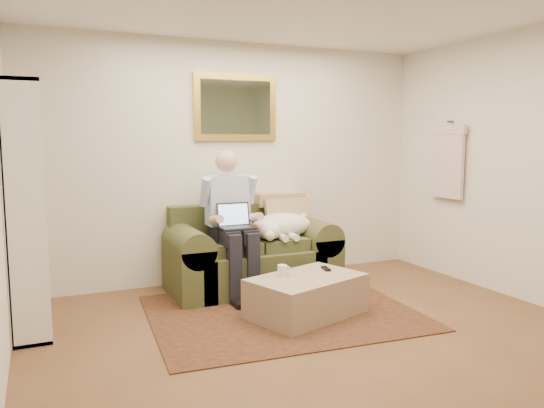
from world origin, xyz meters
TOP-DOWN VIEW (x-y plane):
  - room_shell at (0.00, 0.35)m, footprint 4.51×5.00m
  - rug at (-0.05, 1.16)m, footprint 2.44×2.01m
  - sofa at (0.00, 2.03)m, footprint 1.72×0.87m
  - seated_man at (-0.26, 1.87)m, footprint 0.57×0.81m
  - laptop at (-0.26, 1.81)m, footprint 0.33×0.26m
  - sleeping_dog at (0.31, 1.94)m, footprint 0.71×0.45m
  - ottoman at (0.11, 1.01)m, footprint 1.13×0.90m
  - coffee_mug at (-0.08, 1.11)m, footprint 0.08×0.08m
  - tv_remote at (0.39, 1.15)m, footprint 0.08×0.16m
  - bookshelf at (-2.10, 1.60)m, footprint 0.28×0.80m
  - wall_mirror at (0.00, 2.47)m, footprint 0.94×0.04m
  - hanging_shirt at (2.19, 1.60)m, footprint 0.06×0.52m

SIDE VIEW (x-z plane):
  - rug at x=-0.05m, z-range 0.00..0.01m
  - ottoman at x=0.11m, z-range 0.00..0.36m
  - sofa at x=0.00m, z-range -0.22..0.81m
  - tv_remote at x=0.39m, z-range 0.36..0.38m
  - coffee_mug at x=-0.08m, z-range 0.36..0.46m
  - sleeping_dog at x=0.31m, z-range 0.53..0.79m
  - seated_man at x=-0.26m, z-range 0.00..1.45m
  - laptop at x=-0.26m, z-range 0.64..0.88m
  - bookshelf at x=-2.10m, z-range 0.00..2.00m
  - room_shell at x=0.00m, z-range 0.00..2.61m
  - hanging_shirt at x=2.19m, z-range 0.90..1.80m
  - wall_mirror at x=0.00m, z-range 1.54..2.26m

